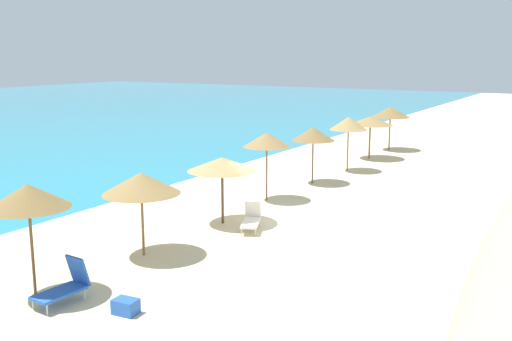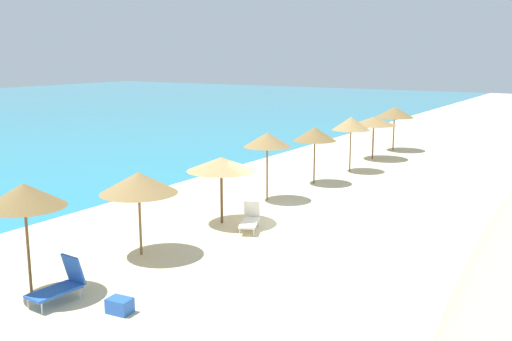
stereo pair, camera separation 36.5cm
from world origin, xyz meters
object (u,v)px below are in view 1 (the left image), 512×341
object	(u,v)px
beach_umbrella_5	(267,140)
cooler_box	(126,306)
beach_umbrella_4	(222,164)
beach_umbrella_2	(28,196)
beach_umbrella_9	(390,112)
beach_umbrella_7	(349,123)
lounge_chair_3	(251,219)
beach_umbrella_6	(313,134)
lounge_chair_0	(65,285)
beach_umbrella_8	(370,121)
beach_umbrella_3	(141,183)

from	to	relation	value
beach_umbrella_5	cooler_box	xyz separation A→B (m)	(-11.50, -2.70, -2.40)
beach_umbrella_4	cooler_box	bearing A→B (deg)	-162.98
beach_umbrella_2	beach_umbrella_9	distance (m)	27.51
beach_umbrella_2	beach_umbrella_9	xyz separation A→B (m)	(27.51, -0.20, -0.20)
beach_umbrella_7	lounge_chair_3	bearing A→B (deg)	-174.24
beach_umbrella_2	lounge_chair_3	size ratio (longest dim) A/B	1.88
beach_umbrella_6	lounge_chair_0	world-z (taller)	beach_umbrella_6
beach_umbrella_2	beach_umbrella_9	size ratio (longest dim) A/B	1.06
beach_umbrella_5	beach_umbrella_6	bearing A→B (deg)	-3.16
beach_umbrella_7	lounge_chair_3	xyz separation A→B (m)	(-11.76, -1.19, -2.14)
beach_umbrella_7	beach_umbrella_8	xyz separation A→B (m)	(4.18, 0.32, -0.29)
beach_umbrella_7	beach_umbrella_9	bearing A→B (deg)	2.53
beach_umbrella_2	lounge_chair_3	distance (m)	8.35
beach_umbrella_8	lounge_chair_0	bearing A→B (deg)	-178.17
beach_umbrella_4	beach_umbrella_3	bearing A→B (deg)	178.24
beach_umbrella_7	beach_umbrella_8	size ratio (longest dim) A/B	1.09
beach_umbrella_6	beach_umbrella_7	xyz separation A→B (m)	(3.68, -0.28, 0.15)
beach_umbrella_5	lounge_chair_0	world-z (taller)	beach_umbrella_5
beach_umbrella_6	beach_umbrella_9	size ratio (longest dim) A/B	0.97
beach_umbrella_5	beach_umbrella_9	size ratio (longest dim) A/B	1.04
beach_umbrella_9	lounge_chair_0	size ratio (longest dim) A/B	1.93
beach_umbrella_4	beach_umbrella_6	xyz separation A→B (m)	(7.91, 0.14, 0.18)
lounge_chair_0	beach_umbrella_2	bearing A→B (deg)	11.74
beach_umbrella_5	beach_umbrella_6	distance (m)	4.05
beach_umbrella_7	beach_umbrella_9	size ratio (longest dim) A/B	1.03
beach_umbrella_4	beach_umbrella_6	bearing A→B (deg)	1.02
beach_umbrella_9	beach_umbrella_3	bearing A→B (deg)	-179.82
beach_umbrella_2	beach_umbrella_3	size ratio (longest dim) A/B	1.13
beach_umbrella_4	lounge_chair_3	world-z (taller)	beach_umbrella_4
beach_umbrella_6	lounge_chair_3	size ratio (longest dim) A/B	1.73
beach_umbrella_9	cooler_box	distance (m)	27.33
lounge_chair_0	cooler_box	size ratio (longest dim) A/B	2.47
beach_umbrella_5	beach_umbrella_9	distance (m)	15.62
beach_umbrella_7	cooler_box	distance (m)	19.49
beach_umbrella_4	lounge_chair_3	xyz separation A→B (m)	(-0.17, -1.33, -1.82)
beach_umbrella_9	beach_umbrella_6	bearing A→B (deg)	-179.68
beach_umbrella_2	beach_umbrella_6	size ratio (longest dim) A/B	1.09
beach_umbrella_5	beach_umbrella_8	world-z (taller)	beach_umbrella_5
beach_umbrella_5	lounge_chair_3	bearing A→B (deg)	-157.25
beach_umbrella_2	cooler_box	xyz separation A→B (m)	(0.39, -2.74, -2.46)
beach_umbrella_2	beach_umbrella_5	size ratio (longest dim) A/B	1.02
beach_umbrella_5	beach_umbrella_4	bearing A→B (deg)	-174.64
beach_umbrella_8	lounge_chair_3	size ratio (longest dim) A/B	1.68
beach_umbrella_4	beach_umbrella_5	bearing A→B (deg)	5.36
beach_umbrella_7	lounge_chair_0	bearing A→B (deg)	-178.73
beach_umbrella_5	lounge_chair_3	size ratio (longest dim) A/B	1.84
beach_umbrella_3	lounge_chair_0	world-z (taller)	beach_umbrella_3
beach_umbrella_5	lounge_chair_3	xyz separation A→B (m)	(-4.04, -1.69, -2.20)
lounge_chair_3	lounge_chair_0	bearing A→B (deg)	60.34
beach_umbrella_3	beach_umbrella_7	world-z (taller)	beach_umbrella_7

